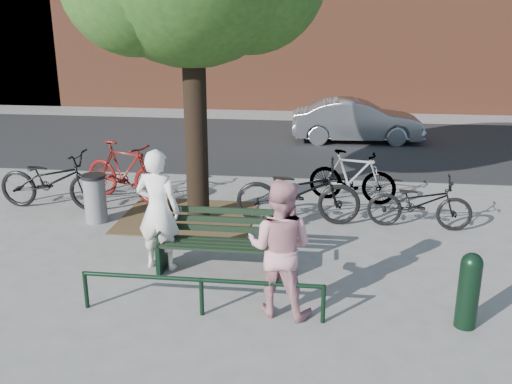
# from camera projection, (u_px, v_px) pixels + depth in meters

# --- Properties ---
(ground) EXTENTS (90.00, 90.00, 0.00)m
(ground) POSITION_uv_depth(u_px,v_px,m) (220.00, 273.00, 8.27)
(ground) COLOR gray
(ground) RESTS_ON ground
(dirt_pit) EXTENTS (2.40, 2.00, 0.02)m
(dirt_pit) POSITION_uv_depth(u_px,v_px,m) (188.00, 217.00, 10.46)
(dirt_pit) COLOR brown
(dirt_pit) RESTS_ON ground
(road) EXTENTS (40.00, 7.00, 0.01)m
(road) POSITION_uv_depth(u_px,v_px,m) (274.00, 143.00, 16.30)
(road) COLOR black
(road) RESTS_ON ground
(park_bench) EXTENTS (1.74, 0.54, 0.97)m
(park_bench) POSITION_uv_depth(u_px,v_px,m) (220.00, 240.00, 8.20)
(park_bench) COLOR black
(park_bench) RESTS_ON ground
(guard_railing) EXTENTS (3.06, 0.06, 0.51)m
(guard_railing) POSITION_uv_depth(u_px,v_px,m) (201.00, 286.00, 7.01)
(guard_railing) COLOR black
(guard_railing) RESTS_ON ground
(person_left) EXTENTS (0.71, 0.52, 1.79)m
(person_left) POSITION_uv_depth(u_px,v_px,m) (158.00, 210.00, 8.19)
(person_left) COLOR white
(person_left) RESTS_ON ground
(person_right) EXTENTS (0.97, 0.82, 1.74)m
(person_right) POSITION_uv_depth(u_px,v_px,m) (280.00, 248.00, 6.94)
(person_right) COLOR #CC8C94
(person_right) RESTS_ON ground
(bollard) EXTENTS (0.26, 0.26, 0.95)m
(bollard) POSITION_uv_depth(u_px,v_px,m) (469.00, 288.00, 6.72)
(bollard) COLOR black
(bollard) RESTS_ON ground
(litter_bin) EXTENTS (0.43, 0.43, 0.87)m
(litter_bin) POSITION_uv_depth(u_px,v_px,m) (95.00, 198.00, 10.15)
(litter_bin) COLOR gray
(litter_bin) RESTS_ON ground
(bicycle_a) EXTENTS (2.16, 0.82, 1.12)m
(bicycle_a) POSITION_uv_depth(u_px,v_px,m) (52.00, 180.00, 10.80)
(bicycle_a) COLOR black
(bicycle_a) RESTS_ON ground
(bicycle_b) EXTENTS (2.04, 1.24, 1.18)m
(bicycle_b) POSITION_uv_depth(u_px,v_px,m) (125.00, 171.00, 11.29)
(bicycle_b) COLOR #570E0C
(bicycle_b) RESTS_ON ground
(bicycle_c) EXTENTS (2.21, 0.81, 1.15)m
(bicycle_c) POSITION_uv_depth(u_px,v_px,m) (298.00, 192.00, 10.05)
(bicycle_c) COLOR black
(bicycle_c) RESTS_ON ground
(bicycle_d) EXTENTS (1.79, 0.87, 1.04)m
(bicycle_d) POSITION_uv_depth(u_px,v_px,m) (352.00, 176.00, 11.19)
(bicycle_d) COLOR gray
(bicycle_d) RESTS_ON ground
(bicycle_e) EXTENTS (1.81, 0.76, 0.93)m
(bicycle_e) POSITION_uv_depth(u_px,v_px,m) (420.00, 203.00, 9.84)
(bicycle_e) COLOR black
(bicycle_e) RESTS_ON ground
(parked_car) EXTENTS (3.77, 1.52, 1.22)m
(parked_car) POSITION_uv_depth(u_px,v_px,m) (357.00, 121.00, 16.30)
(parked_car) COLOR gray
(parked_car) RESTS_ON ground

